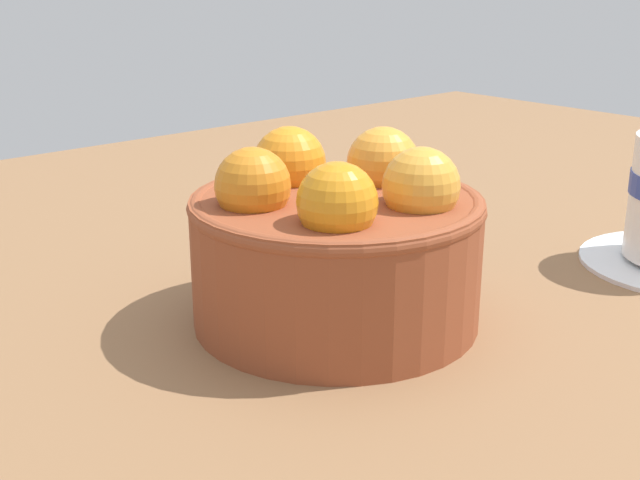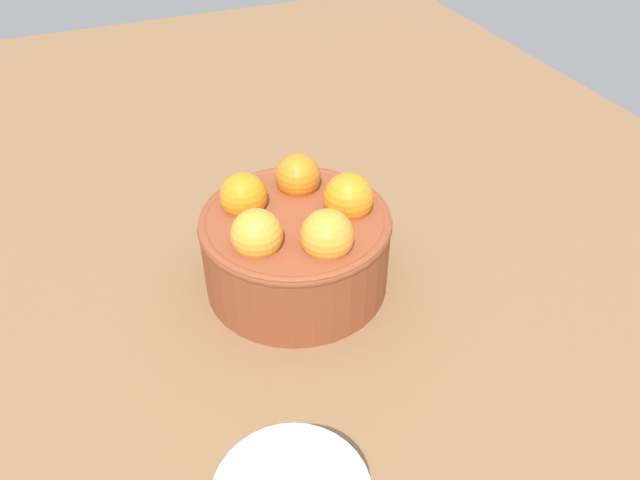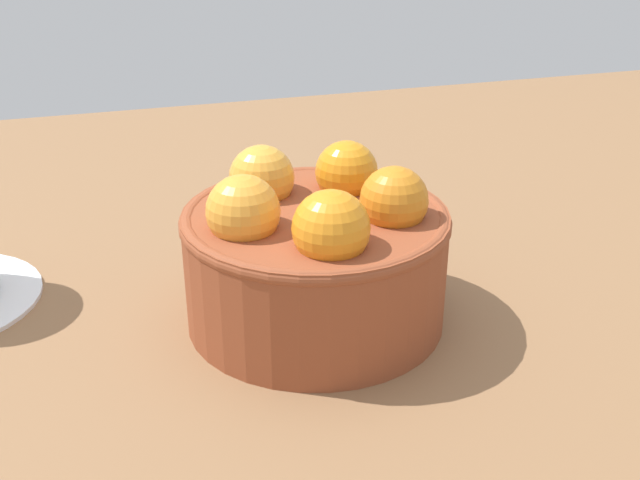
% 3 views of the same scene
% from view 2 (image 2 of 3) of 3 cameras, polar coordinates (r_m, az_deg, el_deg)
% --- Properties ---
extents(ground_plane, '(1.51, 1.07, 0.03)m').
position_cam_2_polar(ground_plane, '(0.59, -2.08, -5.03)').
color(ground_plane, brown).
extents(terracotta_bowl, '(0.17, 0.17, 0.11)m').
position_cam_2_polar(terracotta_bowl, '(0.55, -2.20, -0.15)').
color(terracotta_bowl, brown).
rests_on(terracotta_bowl, ground_plane).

